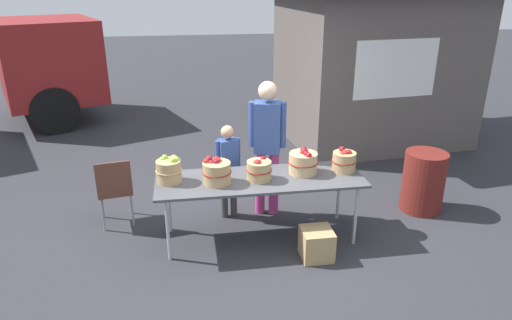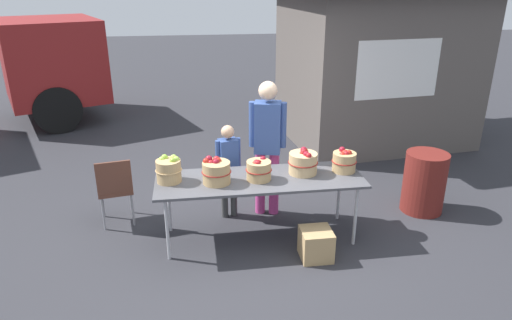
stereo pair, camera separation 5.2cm
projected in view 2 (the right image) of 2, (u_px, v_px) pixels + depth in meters
The scene contains 13 objects.
ground_plane at pixel (260, 237), 5.40m from camera, with size 40.00×40.00×0.00m, color #2D2D33.
market_table at pixel (260, 182), 5.14m from camera, with size 2.30×0.76×0.75m.
apple_basket_green_0 at pixel (169, 170), 5.00m from camera, with size 0.29×0.29×0.29m.
apple_basket_red_0 at pixel (216, 171), 4.97m from camera, with size 0.32×0.32×0.29m.
apple_basket_red_1 at pixel (259, 170), 5.05m from camera, with size 0.29×0.29×0.25m.
apple_basket_red_2 at pixel (303, 162), 5.21m from camera, with size 0.34×0.34×0.29m.
apple_basket_red_3 at pixel (344, 161), 5.27m from camera, with size 0.29×0.29×0.27m.
vendor_adult at pixel (267, 139), 5.59m from camera, with size 0.44×0.29×1.71m.
child_customer at pixel (228, 164), 5.63m from camera, with size 0.31×0.21×1.20m.
food_kiosk at pixel (375, 63), 8.27m from camera, with size 3.79×3.26×2.74m.
folding_chair at pixel (115, 186), 5.51m from camera, with size 0.46×0.46×0.86m.
trash_barrel at pixel (424, 182), 5.88m from camera, with size 0.53×0.53×0.79m, color maroon.
produce_crate at pixel (316, 244), 4.95m from camera, with size 0.33×0.33×0.33m, color tan.
Camera 2 is at (-0.71, -4.63, 2.84)m, focal length 32.46 mm.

